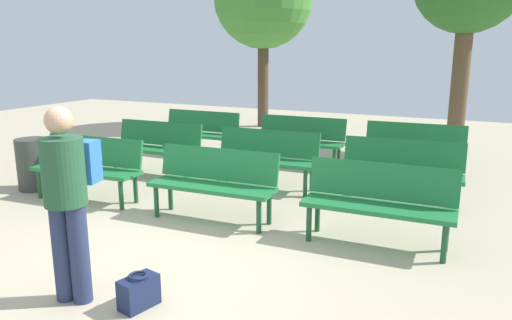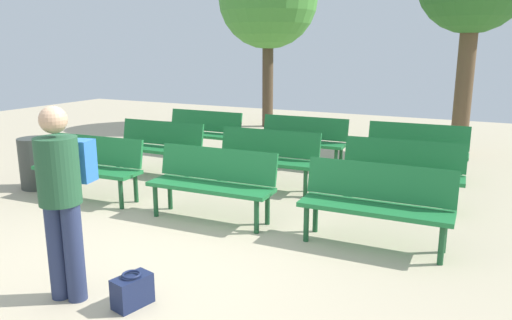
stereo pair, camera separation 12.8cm
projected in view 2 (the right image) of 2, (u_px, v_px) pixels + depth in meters
name	position (u px, v px, depth m)	size (l,w,h in m)	color
ground_plane	(137.00, 270.00, 4.68)	(24.00, 24.00, 0.00)	#BCAD8E
bench_r0_c0	(90.00, 163.00, 6.82)	(1.63, 0.57, 0.87)	#1E7238
bench_r0_c1	(213.00, 180.00, 5.99)	(1.62, 0.54, 0.87)	#1E7238
bench_r0_c2	(376.00, 200.00, 5.19)	(1.61, 0.52, 0.87)	#1E7238
bench_r1_c0	(158.00, 144.00, 8.19)	(1.61, 0.52, 0.87)	#1E7238
bench_r1_c1	(267.00, 155.00, 7.34)	(1.62, 0.55, 0.87)	#1E7238
bench_r1_c2	(402.00, 169.00, 6.53)	(1.62, 0.57, 0.87)	#1E7238
bench_r2_c0	(203.00, 130.00, 9.55)	(1.60, 0.48, 0.87)	#1E7238
bench_r2_c1	(302.00, 138.00, 8.74)	(1.61, 0.52, 0.87)	#1E7238
bench_r2_c2	(416.00, 147.00, 7.93)	(1.62, 0.55, 0.87)	#1E7238
visitor_with_backpack	(63.00, 192.00, 3.98)	(0.41, 0.57, 1.65)	navy
handbag	(132.00, 291.00, 4.01)	(0.25, 0.35, 0.29)	#192347
trash_bin	(36.00, 163.00, 7.35)	(0.47, 0.47, 0.77)	#383D38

